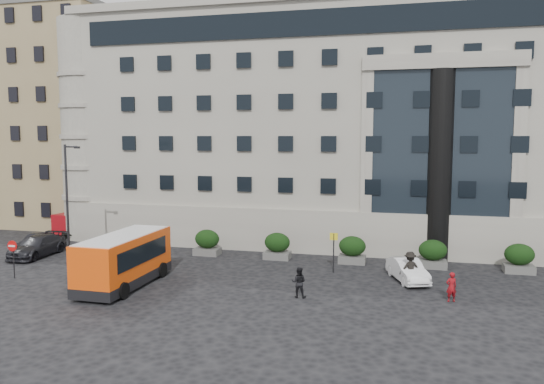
{
  "coord_description": "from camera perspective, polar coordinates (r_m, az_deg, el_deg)",
  "views": [
    {
      "loc": [
        9.63,
        -27.53,
        8.54
      ],
      "look_at": [
        1.53,
        4.96,
        5.0
      ],
      "focal_mm": 35.0,
      "sensor_mm": 36.0,
      "label": 1
    }
  ],
  "objects": [
    {
      "name": "hedge_c",
      "position": [
        36.28,
        8.63,
        -6.14
      ],
      "size": [
        1.8,
        1.26,
        1.84
      ],
      "color": "#51514F",
      "rests_on": "ground"
    },
    {
      "name": "red_truck",
      "position": [
        49.34,
        -19.47,
        -2.61
      ],
      "size": [
        3.16,
        5.46,
        2.77
      ],
      "rotation": [
        0.0,
        0.0,
        -0.18
      ],
      "color": "maroon",
      "rests_on": "ground"
    },
    {
      "name": "hedge_b",
      "position": [
        37.11,
        0.57,
        -5.8
      ],
      "size": [
        1.8,
        1.26,
        1.84
      ],
      "color": "#51514F",
      "rests_on": "ground"
    },
    {
      "name": "white_taxi",
      "position": [
        32.62,
        14.37,
        -8.13
      ],
      "size": [
        2.7,
        4.26,
        1.33
      ],
      "primitive_type": "imported",
      "rotation": [
        0.0,
        0.0,
        0.35
      ],
      "color": "white",
      "rests_on": "ground"
    },
    {
      "name": "no_entry_sign",
      "position": [
        35.51,
        -26.11,
        -5.77
      ],
      "size": [
        0.64,
        0.16,
        2.32
      ],
      "color": "#262628",
      "rests_on": "ground"
    },
    {
      "name": "apartment_far",
      "position": [
        75.11,
        -15.34,
        7.7
      ],
      "size": [
        13.0,
        13.0,
        22.0
      ],
      "primitive_type": "cube",
      "color": "brown",
      "rests_on": "ground"
    },
    {
      "name": "parked_car_b",
      "position": [
        43.69,
        -23.97,
        -4.94
      ],
      "size": [
        1.59,
        3.83,
        1.23
      ],
      "primitive_type": "imported",
      "rotation": [
        0.0,
        0.0,
        0.08
      ],
      "color": "black",
      "rests_on": "ground"
    },
    {
      "name": "hedge_a",
      "position": [
        38.63,
        -6.99,
        -5.38
      ],
      "size": [
        1.8,
        1.26,
        1.84
      ],
      "color": "#51514F",
      "rests_on": "ground"
    },
    {
      "name": "street_lamp",
      "position": [
        37.61,
        -21.11,
        -0.74
      ],
      "size": [
        1.16,
        0.18,
        8.0
      ],
      "color": "#262628",
      "rests_on": "ground"
    },
    {
      "name": "hedge_d",
      "position": [
        36.19,
        16.9,
        -6.37
      ],
      "size": [
        1.8,
        1.26,
        1.84
      ],
      "color": "#51514F",
      "rests_on": "ground"
    },
    {
      "name": "civic_building",
      "position": [
        49.67,
        9.87,
        6.48
      ],
      "size": [
        44.0,
        24.0,
        18.0
      ],
      "primitive_type": "cube",
      "color": "gray",
      "rests_on": "ground"
    },
    {
      "name": "ground",
      "position": [
        30.39,
        -5.15,
        -10.31
      ],
      "size": [
        120.0,
        120.0,
        0.0
      ],
      "primitive_type": "plane",
      "color": "black",
      "rests_on": "ground"
    },
    {
      "name": "pedestrian_c",
      "position": [
        31.87,
        14.63,
        -7.92
      ],
      "size": [
        1.43,
        1.18,
        1.92
      ],
      "primitive_type": "imported",
      "rotation": [
        0.0,
        0.0,
        3.58
      ],
      "color": "black",
      "rests_on": "ground"
    },
    {
      "name": "entrance_column",
      "position": [
        37.96,
        17.57,
        2.67
      ],
      "size": [
        1.8,
        1.8,
        13.0
      ],
      "primitive_type": "cylinder",
      "color": "black",
      "rests_on": "ground"
    },
    {
      "name": "apartment_near",
      "position": [
        58.24,
        -21.45,
        7.05
      ],
      "size": [
        14.0,
        14.0,
        20.0
      ],
      "primitive_type": "cube",
      "color": "#8F7A53",
      "rests_on": "ground"
    },
    {
      "name": "pedestrian_b",
      "position": [
        28.52,
        2.9,
        -9.68
      ],
      "size": [
        0.81,
        0.64,
        1.64
      ],
      "primitive_type": "imported",
      "rotation": [
        0.0,
        0.0,
        3.17
      ],
      "color": "black",
      "rests_on": "ground"
    },
    {
      "name": "hedge_e",
      "position": [
        36.85,
        25.05,
        -6.46
      ],
      "size": [
        1.8,
        1.26,
        1.84
      ],
      "color": "#51514F",
      "rests_on": "ground"
    },
    {
      "name": "parked_car_d",
      "position": [
        48.34,
        -19.72,
        -3.77
      ],
      "size": [
        2.54,
        4.6,
        1.22
      ],
      "primitive_type": "imported",
      "rotation": [
        0.0,
        0.0,
        0.12
      ],
      "color": "black",
      "rests_on": "ground"
    },
    {
      "name": "parked_car_c",
      "position": [
        41.5,
        -23.94,
        -5.34
      ],
      "size": [
        2.21,
        5.09,
        1.46
      ],
      "primitive_type": "imported",
      "rotation": [
        0.0,
        0.0,
        0.03
      ],
      "color": "black",
      "rests_on": "ground"
    },
    {
      "name": "pedestrian_a",
      "position": [
        29.31,
        18.73,
        -9.64
      ],
      "size": [
        0.66,
        0.55,
        1.56
      ],
      "primitive_type": "imported",
      "rotation": [
        0.0,
        0.0,
        3.51
      ],
      "color": "maroon",
      "rests_on": "ground"
    },
    {
      "name": "bus_stop_sign",
      "position": [
        33.49,
        6.65,
        -5.74
      ],
      "size": [
        0.5,
        0.08,
        2.52
      ],
      "color": "#262628",
      "rests_on": "ground"
    },
    {
      "name": "minibus",
      "position": [
        31.53,
        -15.61,
        -6.84
      ],
      "size": [
        2.75,
        7.11,
        2.96
      ],
      "rotation": [
        0.0,
        0.0,
        -0.01
      ],
      "color": "#F14A0B",
      "rests_on": "ground"
    }
  ]
}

